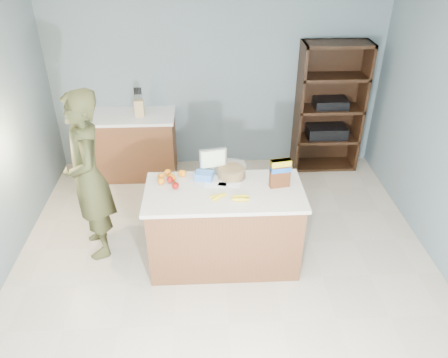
{
  "coord_description": "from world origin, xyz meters",
  "views": [
    {
      "loc": [
        -0.17,
        -3.25,
        3.23
      ],
      "look_at": [
        0.0,
        0.35,
        1.0
      ],
      "focal_mm": 35.0,
      "sensor_mm": 36.0,
      "label": 1
    }
  ],
  "objects_px": {
    "shelving_unit": "(328,109)",
    "cereal_box": "(280,171)",
    "tv": "(213,160)",
    "counter_peninsula": "(224,230)",
    "person": "(88,177)"
  },
  "relations": [
    {
      "from": "shelving_unit",
      "to": "person",
      "type": "relative_size",
      "value": 0.98
    },
    {
      "from": "tv",
      "to": "counter_peninsula",
      "type": "bearing_deg",
      "value": -73.65
    },
    {
      "from": "shelving_unit",
      "to": "cereal_box",
      "type": "height_order",
      "value": "shelving_unit"
    },
    {
      "from": "counter_peninsula",
      "to": "shelving_unit",
      "type": "relative_size",
      "value": 0.87
    },
    {
      "from": "shelving_unit",
      "to": "cereal_box",
      "type": "bearing_deg",
      "value": -116.69
    },
    {
      "from": "shelving_unit",
      "to": "tv",
      "type": "xyz_separation_m",
      "value": [
        -1.65,
        -1.71,
        0.19
      ]
    },
    {
      "from": "tv",
      "to": "cereal_box",
      "type": "xyz_separation_m",
      "value": [
        0.64,
        -0.29,
        0.01
      ]
    },
    {
      "from": "shelving_unit",
      "to": "cereal_box",
      "type": "relative_size",
      "value": 6.09
    },
    {
      "from": "tv",
      "to": "person",
      "type": "bearing_deg",
      "value": -177.42
    },
    {
      "from": "counter_peninsula",
      "to": "cereal_box",
      "type": "distance_m",
      "value": 0.86
    },
    {
      "from": "counter_peninsula",
      "to": "person",
      "type": "bearing_deg",
      "value": 168.46
    },
    {
      "from": "tv",
      "to": "cereal_box",
      "type": "height_order",
      "value": "cereal_box"
    },
    {
      "from": "counter_peninsula",
      "to": "shelving_unit",
      "type": "bearing_deg",
      "value": 52.89
    },
    {
      "from": "shelving_unit",
      "to": "tv",
      "type": "height_order",
      "value": "shelving_unit"
    },
    {
      "from": "shelving_unit",
      "to": "person",
      "type": "bearing_deg",
      "value": -148.79
    }
  ]
}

